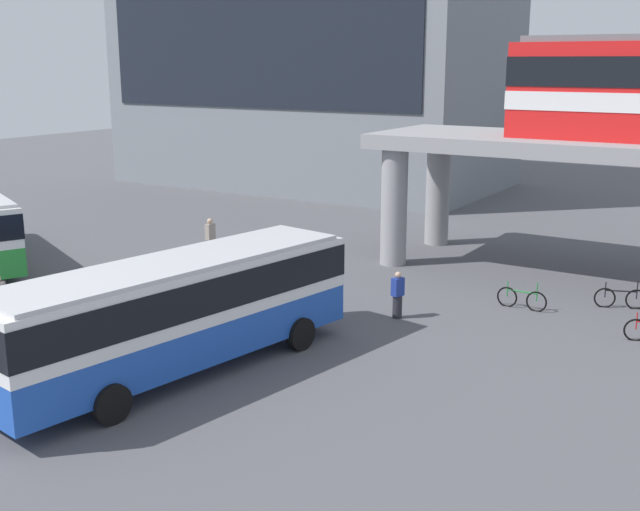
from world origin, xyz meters
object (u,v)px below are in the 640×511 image
at_px(station_building, 314,32).
at_px(pedestrian_walking_across, 210,240).
at_px(bicycle_black, 621,298).
at_px(bicycle_green, 522,299).
at_px(pedestrian_waiting_near_stop, 0,303).
at_px(pedestrian_near_building, 398,296).
at_px(bus_main, 178,304).

xyz_separation_m(station_building, pedestrian_walking_across, (8.23, -21.56, -9.44)).
bearing_deg(bicycle_black, bicycle_green, -147.07).
relative_size(pedestrian_waiting_near_stop, pedestrian_walking_across, 0.98).
bearing_deg(pedestrian_waiting_near_stop, bicycle_black, 37.68).
distance_m(pedestrian_near_building, pedestrian_walking_across, 10.86).
relative_size(bicycle_black, pedestrian_waiting_near_stop, 0.94).
height_order(bus_main, bicycle_black, bus_main).
bearing_deg(bus_main, station_building, 116.23).
distance_m(bicycle_black, pedestrian_walking_across, 16.75).
bearing_deg(pedestrian_walking_across, bus_main, -54.18).
height_order(bus_main, pedestrian_walking_across, bus_main).
bearing_deg(bicycle_green, bicycle_black, 32.93).
xyz_separation_m(station_building, bus_main, (15.76, -31.99, -8.32)).
bearing_deg(bus_main, pedestrian_walking_across, 125.82).
height_order(pedestrian_near_building, pedestrian_walking_across, pedestrian_walking_across).
bearing_deg(bicycle_green, pedestrian_near_building, -135.53).
xyz_separation_m(station_building, pedestrian_waiting_near_stop, (8.29, -32.19, -9.46)).
distance_m(bus_main, bicycle_black, 15.59).
bearing_deg(pedestrian_waiting_near_stop, pedestrian_near_building, 36.57).
distance_m(bicycle_black, pedestrian_waiting_near_stop, 20.91).
distance_m(pedestrian_waiting_near_stop, pedestrian_walking_across, 10.64).
distance_m(bicycle_green, pedestrian_walking_across, 13.71).
xyz_separation_m(pedestrian_waiting_near_stop, pedestrian_walking_across, (-0.06, 10.64, 0.02)).
bearing_deg(bicycle_black, pedestrian_walking_across, -172.66).
relative_size(bus_main, bicycle_black, 6.69).
bearing_deg(pedestrian_walking_across, pedestrian_near_building, -15.64).
bearing_deg(station_building, bicycle_black, -38.02).
xyz_separation_m(bus_main, pedestrian_waiting_near_stop, (-7.46, -0.20, -1.14)).
bearing_deg(pedestrian_waiting_near_stop, pedestrian_walking_across, 90.35).
relative_size(bus_main, pedestrian_near_building, 7.06).
relative_size(station_building, pedestrian_waiting_near_stop, 14.14).
bearing_deg(pedestrian_near_building, pedestrian_walking_across, 164.36).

